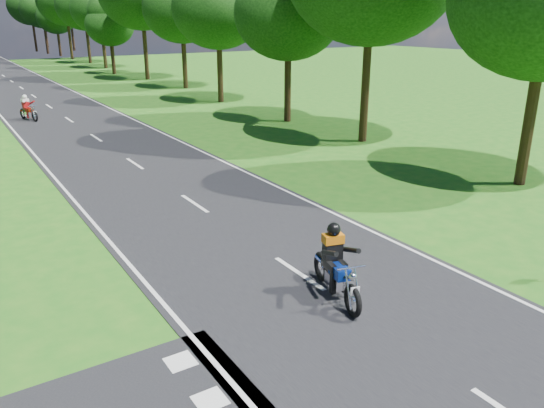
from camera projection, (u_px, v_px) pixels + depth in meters
ground at (354, 311)px, 11.18m from camera, size 160.00×160.00×0.00m
main_road at (12, 81)px, 50.96m from camera, size 7.00×140.00×0.02m
road_markings at (13, 83)px, 49.39m from camera, size 7.40×140.00×0.01m
rider_near_blue at (337, 262)px, 11.43m from camera, size 1.15×2.11×1.67m
rider_far_red at (28, 108)px, 31.49m from camera, size 1.10×1.90×1.50m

